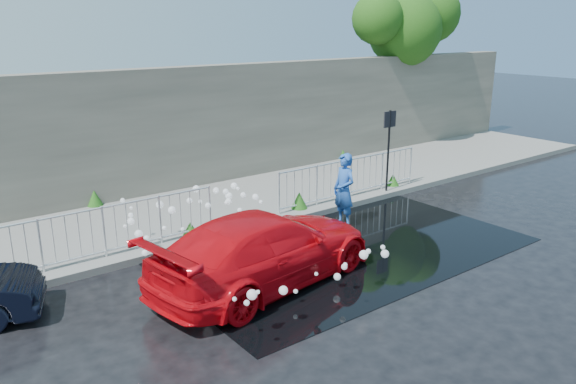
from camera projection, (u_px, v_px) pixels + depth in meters
name	position (u px, v px, depth m)	size (l,w,h in m)	color
ground	(356.00, 267.00, 11.56)	(90.00, 90.00, 0.00)	black
pavement	(229.00, 204.00, 15.34)	(30.00, 4.00, 0.15)	gray
curb	(271.00, 224.00, 13.82)	(30.00, 0.25, 0.16)	gray
retaining_wall	(187.00, 127.00, 16.49)	(30.00, 0.60, 3.50)	#555148
puddle	(341.00, 247.00, 12.61)	(8.00, 5.00, 0.01)	black
sign_post	(389.00, 138.00, 15.87)	(0.45, 0.06, 2.50)	black
tree	(408.00, 24.00, 21.46)	(5.09, 2.83, 6.35)	#332114
railing_left	(104.00, 230.00, 11.57)	(5.05, 0.05, 1.10)	silver
railing_right	(351.00, 176.00, 15.64)	(5.05, 0.05, 1.10)	silver
weeds	(234.00, 200.00, 14.88)	(12.17, 3.93, 0.44)	#174813
water_spray	(225.00, 228.00, 11.66)	(3.37, 5.29, 1.17)	white
red_car	(265.00, 249.00, 10.69)	(1.97, 4.85, 1.41)	red
person	(344.00, 190.00, 13.71)	(0.67, 0.44, 1.83)	blue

